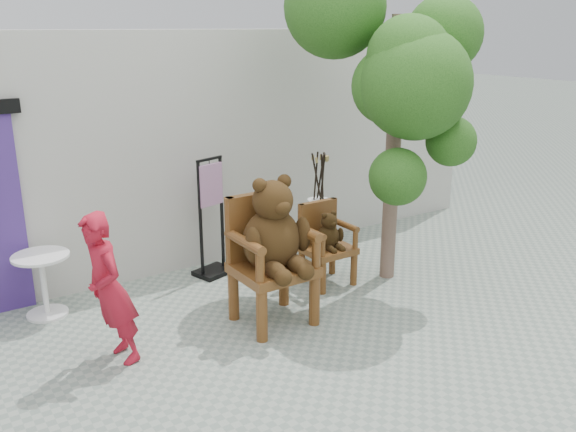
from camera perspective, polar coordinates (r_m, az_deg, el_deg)
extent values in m
plane|color=gray|center=(6.35, 4.91, -11.30)|extent=(60.00, 60.00, 0.00)
cube|color=#BAB8AE|center=(8.36, -8.24, 6.57)|extent=(9.00, 1.00, 3.00)
cylinder|color=#502D11|center=(6.16, -2.46, -9.33)|extent=(0.12, 0.12, 0.55)
cylinder|color=#502D11|center=(6.62, -5.12, -7.42)|extent=(0.12, 0.12, 0.55)
cylinder|color=#502D11|center=(6.49, 2.49, -7.90)|extent=(0.12, 0.12, 0.55)
cylinder|color=#502D11|center=(6.92, -0.38, -6.19)|extent=(0.12, 0.12, 0.55)
cube|color=#502D11|center=(6.41, -1.38, -5.04)|extent=(0.78, 0.71, 0.10)
cube|color=#502D11|center=(6.51, -2.85, -0.85)|extent=(0.74, 0.10, 0.71)
cylinder|color=#502D11|center=(6.35, -5.46, -1.38)|extent=(0.10, 0.10, 0.71)
cylinder|color=#502D11|center=(5.93, -2.64, -4.71)|extent=(0.09, 0.09, 0.32)
cylinder|color=#502D11|center=(6.11, -4.08, -2.44)|extent=(0.10, 0.68, 0.10)
cylinder|color=#502D11|center=(6.68, -0.37, -0.35)|extent=(0.10, 0.10, 0.71)
cylinder|color=#502D11|center=(6.28, 2.64, -3.42)|extent=(0.09, 0.09, 0.32)
cylinder|color=#502D11|center=(6.45, 1.13, -1.31)|extent=(0.10, 0.68, 0.10)
ellipsoid|color=black|center=(6.32, -1.56, -2.27)|extent=(0.63, 0.53, 0.66)
sphere|color=black|center=(6.16, -1.43, 1.46)|extent=(0.42, 0.42, 0.42)
ellipsoid|color=black|center=(6.03, -0.58, 0.81)|extent=(0.19, 0.15, 0.15)
sphere|color=black|center=(6.05, -2.68, 2.89)|extent=(0.15, 0.15, 0.15)
sphere|color=black|center=(6.20, -0.35, 3.27)|extent=(0.15, 0.15, 0.15)
ellipsoid|color=black|center=(6.05, -3.27, -2.74)|extent=(0.15, 0.21, 0.38)
ellipsoid|color=black|center=(6.11, -1.20, -5.15)|extent=(0.18, 0.37, 0.18)
sphere|color=black|center=(6.00, -0.44, -5.78)|extent=(0.18, 0.18, 0.18)
ellipsoid|color=black|center=(6.35, 1.37, -1.71)|extent=(0.15, 0.21, 0.38)
ellipsoid|color=black|center=(6.25, 0.91, -4.62)|extent=(0.18, 0.37, 0.18)
sphere|color=black|center=(6.14, 1.69, -5.23)|extent=(0.18, 0.18, 0.18)
cylinder|color=#502D11|center=(7.23, 3.26, -5.80)|extent=(0.09, 0.09, 0.40)
cylinder|color=#502D11|center=(7.55, 1.30, -4.75)|extent=(0.09, 0.09, 0.40)
cylinder|color=#502D11|center=(7.50, 6.18, -4.98)|extent=(0.09, 0.09, 0.40)
cylinder|color=#502D11|center=(7.81, 4.17, -4.00)|extent=(0.09, 0.09, 0.40)
cube|color=#502D11|center=(7.43, 3.76, -3.17)|extent=(0.57, 0.52, 0.08)
cube|color=#502D11|center=(7.50, 2.77, -0.53)|extent=(0.54, 0.08, 0.52)
cylinder|color=#502D11|center=(7.36, 1.22, -0.86)|extent=(0.08, 0.08, 0.52)
cylinder|color=#502D11|center=(7.08, 3.25, -2.88)|extent=(0.07, 0.07, 0.24)
cylinder|color=#502D11|center=(7.20, 2.24, -1.50)|extent=(0.08, 0.50, 0.08)
cylinder|color=#502D11|center=(7.64, 4.27, -0.21)|extent=(0.08, 0.08, 0.52)
cylinder|color=#502D11|center=(7.37, 6.33, -2.12)|extent=(0.07, 0.07, 0.24)
cylinder|color=#502D11|center=(7.49, 5.31, -0.81)|extent=(0.08, 0.50, 0.08)
ellipsoid|color=black|center=(7.38, 3.77, -1.97)|extent=(0.29, 0.25, 0.31)
sphere|color=black|center=(7.30, 3.87, -0.50)|extent=(0.20, 0.20, 0.20)
ellipsoid|color=black|center=(7.25, 4.24, -0.77)|extent=(0.09, 0.07, 0.07)
sphere|color=black|center=(7.24, 3.43, 0.04)|extent=(0.07, 0.07, 0.07)
sphere|color=black|center=(7.32, 4.29, 0.22)|extent=(0.07, 0.07, 0.07)
ellipsoid|color=black|center=(7.24, 3.20, -2.15)|extent=(0.07, 0.10, 0.18)
ellipsoid|color=black|center=(7.28, 3.99, -3.10)|extent=(0.09, 0.17, 0.09)
sphere|color=black|center=(7.23, 4.32, -3.33)|extent=(0.08, 0.08, 0.08)
ellipsoid|color=black|center=(7.41, 4.93, -1.75)|extent=(0.07, 0.10, 0.18)
ellipsoid|color=black|center=(7.35, 4.77, -2.90)|extent=(0.09, 0.17, 0.09)
sphere|color=black|center=(7.31, 5.11, -3.13)|extent=(0.08, 0.08, 0.08)
imported|color=#A71427|center=(5.83, -16.38, -6.61)|extent=(0.41, 0.58, 1.48)
cylinder|color=white|center=(7.03, -22.17, -3.50)|extent=(0.60, 0.60, 0.03)
cylinder|color=white|center=(7.15, -21.86, -6.05)|extent=(0.06, 0.06, 0.68)
cylinder|color=white|center=(7.28, -21.56, -8.48)|extent=(0.44, 0.44, 0.03)
cube|color=black|center=(7.53, -8.19, -0.51)|extent=(0.04, 0.04, 1.50)
cube|color=black|center=(7.76, -6.21, 0.11)|extent=(0.04, 0.04, 1.50)
cube|color=black|center=(7.46, -7.40, 5.30)|extent=(0.39, 0.14, 0.03)
cube|color=black|center=(7.89, -6.99, -5.19)|extent=(0.53, 0.46, 0.06)
cube|color=#B57CA9|center=(7.52, -7.25, 2.91)|extent=(0.36, 0.14, 0.52)
cylinder|color=black|center=(7.46, -7.39, 5.08)|extent=(0.01, 0.01, 0.08)
cylinder|color=white|center=(8.29, 2.84, -0.93)|extent=(0.32, 0.32, 0.03)
cylinder|color=white|center=(8.47, 2.94, -2.09)|extent=(0.03, 0.03, 0.44)
cylinder|color=white|center=(8.38, 2.00, -2.31)|extent=(0.03, 0.03, 0.44)
cylinder|color=white|center=(8.25, 2.69, -2.64)|extent=(0.03, 0.03, 0.44)
cylinder|color=white|center=(8.35, 3.63, -2.41)|extent=(0.03, 0.03, 0.44)
cylinder|color=black|center=(8.14, 2.58, 3.24)|extent=(0.13, 0.08, 0.80)
cylinder|color=olive|center=(8.09, 2.33, 5.47)|extent=(0.05, 0.04, 0.08)
cylinder|color=black|center=(8.10, 3.24, 3.16)|extent=(0.13, 0.10, 0.79)
cylinder|color=olive|center=(8.02, 3.62, 5.35)|extent=(0.05, 0.04, 0.08)
cylinder|color=black|center=(8.14, 3.22, 3.22)|extent=(0.05, 0.15, 0.79)
cylinder|color=olive|center=(8.09, 3.59, 5.45)|extent=(0.04, 0.05, 0.08)
cylinder|color=black|center=(8.17, 3.00, 3.27)|extent=(0.09, 0.11, 0.80)
cylinder|color=olive|center=(8.13, 3.11, 5.52)|extent=(0.04, 0.04, 0.08)
cylinder|color=black|center=(8.07, 2.79, 3.11)|extent=(0.12, 0.16, 0.79)
cylinder|color=olive|center=(7.94, 2.68, 5.25)|extent=(0.04, 0.05, 0.08)
cylinder|color=black|center=(8.13, 3.25, 3.20)|extent=(0.11, 0.17, 0.79)
cylinder|color=olive|center=(8.06, 3.74, 5.41)|extent=(0.04, 0.05, 0.08)
cylinder|color=brown|center=(7.42, 9.79, 5.80)|extent=(0.18, 0.18, 3.17)
sphere|color=#173D10|center=(6.79, 11.24, 14.31)|extent=(0.91, 0.91, 0.91)
sphere|color=#173D10|center=(6.93, 9.55, 11.89)|extent=(0.86, 0.86, 0.86)
sphere|color=#173D10|center=(7.33, 12.70, 12.07)|extent=(0.81, 0.81, 0.81)
sphere|color=#173D10|center=(7.37, 13.45, 15.64)|extent=(0.80, 0.80, 0.80)
sphere|color=#173D10|center=(6.78, 11.87, 11.98)|extent=(1.20, 1.20, 1.20)
sphere|color=#173D10|center=(7.39, 14.40, 16.18)|extent=(0.88, 0.88, 0.88)
sphere|color=#173D10|center=(7.32, 4.42, 18.94)|extent=(1.17, 1.17, 1.17)
sphere|color=#173D10|center=(6.74, 10.22, 3.63)|extent=(0.63, 0.63, 0.63)
sphere|color=#173D10|center=(7.08, 15.01, 6.78)|extent=(0.57, 0.57, 0.57)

